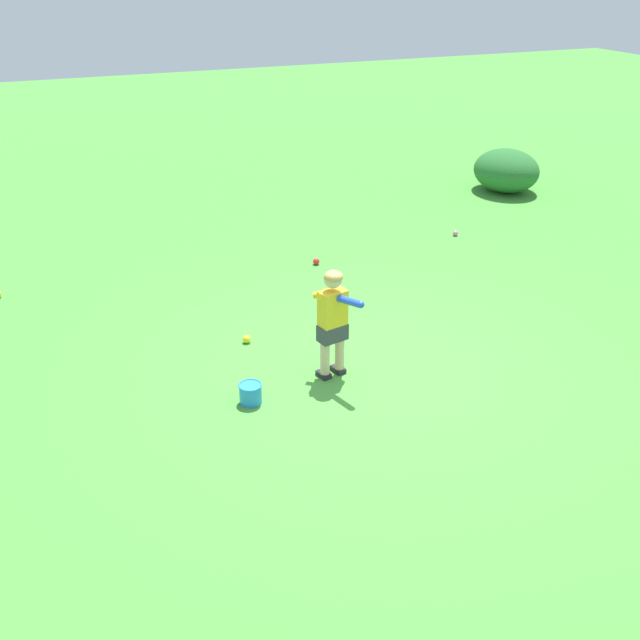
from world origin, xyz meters
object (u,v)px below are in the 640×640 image
(child_batter, at_px, (333,314))
(play_ball_near_batter, at_px, (247,339))
(toy_bucket, at_px, (250,393))
(play_ball_far_left, at_px, (316,261))
(play_ball_by_bucket, at_px, (455,233))

(child_batter, bearing_deg, play_ball_near_batter, 120.46)
(child_batter, bearing_deg, toy_bucket, -169.85)
(play_ball_near_batter, bearing_deg, play_ball_far_left, 48.97)
(play_ball_near_batter, bearing_deg, child_batter, -59.54)
(child_batter, relative_size, play_ball_far_left, 12.53)
(child_batter, xyz_separation_m, play_ball_near_batter, (-0.56, 0.94, -0.61))
(play_ball_far_left, bearing_deg, toy_bucket, -122.61)
(child_batter, distance_m, play_ball_near_batter, 1.25)
(toy_bucket, bearing_deg, play_ball_by_bucket, 37.03)
(play_ball_near_batter, bearing_deg, play_ball_by_bucket, 27.55)
(play_ball_near_batter, distance_m, toy_bucket, 1.14)
(play_ball_near_batter, distance_m, play_ball_by_bucket, 4.18)
(play_ball_far_left, xyz_separation_m, play_ball_by_bucket, (2.23, 0.24, -0.01))
(play_ball_by_bucket, bearing_deg, toy_bucket, -142.97)
(play_ball_far_left, relative_size, play_ball_near_batter, 0.99)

